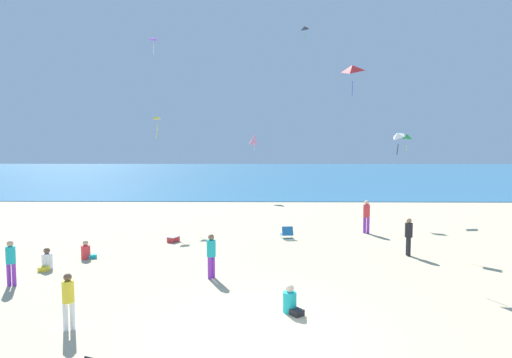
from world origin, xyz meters
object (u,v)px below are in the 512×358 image
person_4 (367,214)px  person_6 (47,261)px  person_0 (291,302)px  beach_chair_near_camera (287,233)px  kite_black (304,28)px  kite_purple (153,39)px  person_8 (409,234)px  kite_green (407,136)px  person_7 (11,260)px  person_1 (87,252)px  cooler_box (173,239)px  kite_yellow (157,118)px  person_2 (211,253)px  person_3 (68,297)px  kite_red (352,68)px  kite_white (397,135)px

person_4 → person_6: person_4 is taller
person_0 → person_4: (4.52, 10.70, 0.69)m
beach_chair_near_camera → kite_black: kite_black is taller
beach_chair_near_camera → person_4: bearing=-80.1°
person_6 → kite_purple: size_ratio=0.66×
person_8 → kite_green: (3.09, 10.12, 4.09)m
person_0 → person_7: (-8.85, 2.16, 0.57)m
beach_chair_near_camera → person_1: size_ratio=0.88×
cooler_box → person_8: (10.08, -2.41, 0.76)m
cooler_box → kite_yellow: size_ratio=0.50×
person_7 → kite_purple: bearing=176.1°
person_1 → person_2: person_2 is taller
person_2 → person_7: person_2 is taller
kite_purple → kite_green: bearing=-13.8°
person_3 → person_8: bearing=92.0°
cooler_box → kite_black: 21.09m
beach_chair_near_camera → person_1: 9.03m
person_2 → kite_yellow: (-4.25, 10.50, 5.10)m
person_4 → person_3: bearing=177.0°
kite_black → person_4: bearing=-80.6°
kite_red → kite_purple: bearing=131.9°
kite_black → kite_yellow: kite_black is taller
person_7 → kite_yellow: bearing=166.8°
beach_chair_near_camera → person_0: (-0.42, -9.40, 0.01)m
kite_white → person_8: bearing=-95.0°
person_1 → kite_white: 14.37m
person_2 → kite_yellow: size_ratio=1.19×
kite_purple → kite_black: size_ratio=1.09×
person_1 → kite_purple: size_ratio=0.62×
person_1 → person_3: 7.12m
person_7 → kite_red: kite_red is taller
kite_green → kite_yellow: bearing=-169.6°
person_7 → kite_red: (11.90, 5.40, 6.89)m
person_3 → kite_yellow: (-1.23, 14.76, 5.16)m
person_0 → person_8: bearing=99.8°
person_6 → kite_green: kite_green is taller
person_4 → person_1: bearing=149.9°
kite_black → kite_yellow: size_ratio=0.85×
person_8 → kite_black: bearing=-82.4°
kite_white → person_6: bearing=-160.8°
person_3 → kite_purple: 24.50m
person_6 → kite_purple: 20.11m
cooler_box → kite_purple: (-3.59, 11.83, 11.80)m
person_6 → person_7: 1.97m
person_1 → person_8: 12.96m
beach_chair_near_camera → cooler_box: (-5.33, -0.80, -0.15)m
person_7 → kite_purple: size_ratio=1.24×
person_4 → person_6: (-13.14, -6.65, -0.68)m
person_2 → person_3: (-3.02, -4.26, -0.05)m
kite_purple → kite_white: kite_purple is taller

